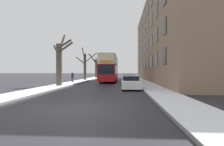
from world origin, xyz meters
TOP-DOWN VIEW (x-y plane):
  - ground_plane at (0.00, 0.00)m, footprint 320.00×320.00m
  - sidewalk_left at (-5.40, 53.00)m, footprint 2.43×130.00m
  - sidewalk_right at (5.40, 53.00)m, footprint 2.43×130.00m
  - terrace_facade_right at (11.10, 24.75)m, footprint 9.10×38.96m
  - bare_tree_left_0 at (-5.26, 11.88)m, footprint 2.73×1.63m
  - bare_tree_left_1 at (-5.26, 25.68)m, footprint 3.81×3.83m
  - bare_tree_left_2 at (-5.15, 38.59)m, footprint 3.02×2.62m
  - bare_tree_left_3 at (-5.14, 53.17)m, footprint 3.07×2.00m
  - double_decker_bus at (-0.16, 22.34)m, footprint 2.63×11.73m
  - parked_car_0 at (3.11, 9.50)m, footprint 1.85×4.44m
  - parked_car_1 at (3.11, 15.32)m, footprint 1.80×4.20m
  - parked_car_2 at (3.11, 20.39)m, footprint 1.74×4.05m
  - oncoming_van at (-2.30, 43.53)m, footprint 2.05×5.52m
  - pedestrian_left_sidewalk at (-5.72, 18.66)m, footprint 0.37×0.37m

SIDE VIEW (x-z plane):
  - ground_plane at x=0.00m, z-range 0.00..0.00m
  - sidewalk_left at x=-5.40m, z-range 0.00..0.16m
  - sidewalk_right at x=5.40m, z-range 0.00..0.16m
  - parked_car_2 at x=3.11m, z-range -0.06..1.37m
  - parked_car_0 at x=3.11m, z-range -0.04..1.35m
  - parked_car_1 at x=3.11m, z-range -0.05..1.37m
  - pedestrian_left_sidewalk at x=-5.72m, z-range 0.08..1.77m
  - oncoming_van at x=-2.30m, z-range 0.10..2.55m
  - double_decker_bus at x=-0.16m, z-range 0.29..4.83m
  - bare_tree_left_0 at x=-5.26m, z-range -0.25..6.15m
  - bare_tree_left_1 at x=-5.26m, z-range -0.20..6.18m
  - bare_tree_left_2 at x=-5.15m, z-range -0.32..6.37m
  - bare_tree_left_3 at x=-5.14m, z-range -0.12..7.64m
  - terrace_facade_right at x=11.10m, z-range 0.00..15.39m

